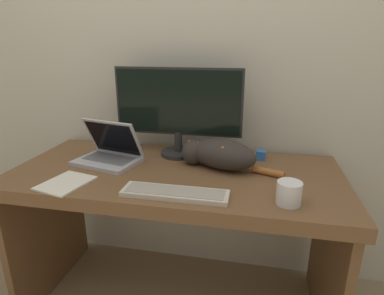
% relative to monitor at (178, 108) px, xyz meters
% --- Properties ---
extents(wall_back, '(6.40, 0.06, 2.60)m').
position_rel_monitor_xyz_m(wall_back, '(0.04, 0.20, 0.28)').
color(wall_back, beige).
rests_on(wall_back, ground_plane).
extents(desk, '(1.53, 0.71, 0.77)m').
position_rel_monitor_xyz_m(desk, '(0.04, -0.22, -0.41)').
color(desk, brown).
rests_on(desk, ground_plane).
extents(monitor, '(0.66, 0.19, 0.46)m').
position_rel_monitor_xyz_m(monitor, '(0.00, 0.00, 0.00)').
color(monitor, '#282828').
rests_on(monitor, desk).
extents(laptop, '(0.34, 0.28, 0.21)m').
position_rel_monitor_xyz_m(laptop, '(-0.31, -0.18, -0.21)').
color(laptop, '#B7B7BC').
rests_on(laptop, desk).
extents(external_keyboard, '(0.42, 0.11, 0.02)m').
position_rel_monitor_xyz_m(external_keyboard, '(0.10, -0.47, -0.24)').
color(external_keyboard, beige).
rests_on(external_keyboard, desk).
extents(cat, '(0.49, 0.27, 0.14)m').
position_rel_monitor_xyz_m(cat, '(0.23, -0.14, -0.18)').
color(cat, '#332D28').
rests_on(cat, desk).
extents(coffee_mug, '(0.09, 0.09, 0.09)m').
position_rel_monitor_xyz_m(coffee_mug, '(0.53, -0.45, -0.21)').
color(coffee_mug, white).
rests_on(coffee_mug, desk).
extents(paper_notepad, '(0.21, 0.24, 0.01)m').
position_rel_monitor_xyz_m(paper_notepad, '(-0.38, -0.46, -0.25)').
color(paper_notepad, white).
rests_on(paper_notepad, desk).
extents(small_toy, '(0.05, 0.05, 0.05)m').
position_rel_monitor_xyz_m(small_toy, '(0.43, 0.01, -0.23)').
color(small_toy, '#2D6BB7').
rests_on(small_toy, desk).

